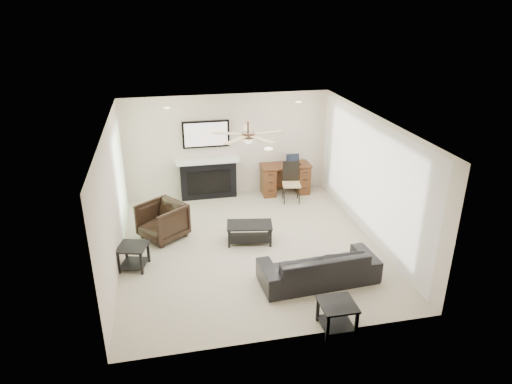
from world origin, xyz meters
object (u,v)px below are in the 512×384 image
Objects in this scene: sofa at (319,266)px; coffee_table at (250,233)px; armchair at (162,221)px; desk at (285,179)px; fireplace_unit at (208,161)px.

coffee_table is at bearing -64.06° from sofa.
armchair is at bearing -43.00° from sofa.
desk is at bearing 82.63° from armchair.
coffee_table is at bearing -77.36° from fireplace_unit.
sofa is at bearing -70.27° from fireplace_unit.
coffee_table is at bearing 35.08° from armchair.
coffee_table is (1.70, -0.55, -0.18)m from armchair.
desk is at bearing -4.04° from fireplace_unit.
fireplace_unit is at bearing 112.26° from coffee_table.
desk is at bearing 68.80° from coffee_table.
fireplace_unit is (1.16, 1.88, 0.58)m from armchair.
fireplace_unit is at bearing 175.96° from desk.
desk reaches higher than coffee_table.
fireplace_unit is at bearing -73.69° from sofa.
fireplace_unit is at bearing 111.44° from armchair.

